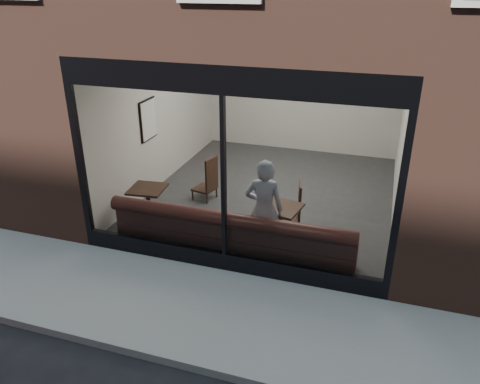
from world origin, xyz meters
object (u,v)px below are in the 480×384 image
(cafe_chair_left, at_px, (204,189))
(banquette, at_px, (233,244))
(cafe_table_right, at_px, (281,208))
(person, at_px, (264,210))
(cafe_chair_right, at_px, (288,219))
(cafe_table_left, at_px, (147,189))

(cafe_chair_left, bearing_deg, banquette, 136.43)
(cafe_table_right, relative_size, cafe_chair_left, 1.54)
(banquette, distance_m, cafe_table_right, 1.00)
(cafe_table_right, bearing_deg, person, -117.96)
(person, distance_m, cafe_chair_right, 1.14)
(banquette, height_order, cafe_table_right, cafe_table_right)
(person, distance_m, cafe_chair_left, 2.52)
(cafe_table_left, bearing_deg, cafe_chair_left, 67.73)
(cafe_chair_left, bearing_deg, cafe_table_left, 80.50)
(cafe_table_left, distance_m, cafe_chair_left, 1.55)
(person, relative_size, cafe_table_left, 2.76)
(person, height_order, cafe_chair_left, person)
(banquette, distance_m, cafe_chair_left, 2.29)
(cafe_table_left, bearing_deg, banquette, -16.74)
(banquette, bearing_deg, cafe_table_right, 39.94)
(cafe_table_left, relative_size, cafe_table_right, 0.97)
(cafe_chair_left, distance_m, cafe_chair_right, 2.10)
(cafe_table_left, xyz_separation_m, cafe_chair_left, (0.56, 1.36, -0.50))
(cafe_table_right, xyz_separation_m, cafe_chair_right, (0.02, 0.58, -0.50))
(cafe_chair_right, bearing_deg, cafe_table_right, 75.31)
(cafe_table_left, height_order, cafe_table_right, same)
(cafe_table_left, xyz_separation_m, cafe_chair_right, (2.51, 0.58, -0.50))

